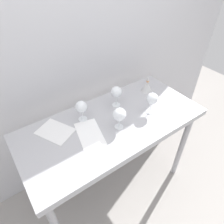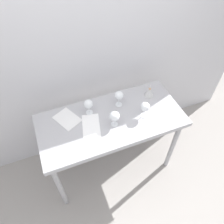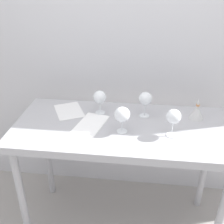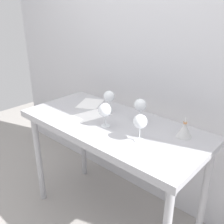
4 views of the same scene
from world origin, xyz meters
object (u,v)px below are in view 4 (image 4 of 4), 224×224
object	(u,v)px
decanter_funnel	(184,130)
wine_glass_near_right	(140,122)
wine_glass_far_right	(140,106)
wine_glass_far_left	(109,97)
tasting_sheet_lower	(91,115)
wine_glass_near_center	(105,111)
tasting_sheet_upper	(90,104)

from	to	relation	value
decanter_funnel	wine_glass_near_right	bearing A→B (deg)	-127.23
wine_glass_far_right	decanter_funnel	bearing A→B (deg)	1.33
wine_glass_far_left	tasting_sheet_lower	bearing A→B (deg)	-102.51
tasting_sheet_lower	wine_glass_near_center	bearing A→B (deg)	-3.71
wine_glass_near_center	wine_glass_far_left	distance (m)	0.28
wine_glass_far_left	wine_glass_far_right	bearing A→B (deg)	-1.32
wine_glass_near_center	tasting_sheet_upper	world-z (taller)	wine_glass_near_center
tasting_sheet_lower	tasting_sheet_upper	bearing A→B (deg)	152.42
wine_glass_far_right	wine_glass_far_left	world-z (taller)	wine_glass_far_right
tasting_sheet_upper	decanter_funnel	bearing A→B (deg)	-26.64
wine_glass_far_left	tasting_sheet_upper	distance (m)	0.25
decanter_funnel	wine_glass_far_right	bearing A→B (deg)	-178.67
tasting_sheet_upper	wine_glass_far_left	bearing A→B (deg)	-27.02
wine_glass_far_left	tasting_sheet_lower	distance (m)	0.20
wine_glass_near_center	decanter_funnel	world-z (taller)	wine_glass_near_center
wine_glass_near_right	tasting_sheet_lower	distance (m)	0.53
tasting_sheet_lower	decanter_funnel	bearing A→B (deg)	26.63
wine_glass_far_right	tasting_sheet_upper	size ratio (longest dim) A/B	0.72
wine_glass_far_left	tasting_sheet_lower	xyz separation A→B (m)	(-0.04, -0.16, -0.11)
wine_glass_near_center	wine_glass_far_left	bearing A→B (deg)	127.47
wine_glass_near_center	wine_glass_near_right	bearing A→B (deg)	-1.73
wine_glass_near_right	tasting_sheet_lower	xyz separation A→B (m)	(-0.51, 0.07, -0.13)
wine_glass_near_center	tasting_sheet_lower	size ratio (longest dim) A/B	0.61
wine_glass_near_right	tasting_sheet_upper	distance (m)	0.75
wine_glass_far_right	tasting_sheet_lower	world-z (taller)	wine_glass_far_right
wine_glass_near_center	decanter_funnel	size ratio (longest dim) A/B	1.14
wine_glass_far_right	decanter_funnel	xyz separation A→B (m)	(0.34, 0.01, -0.08)
tasting_sheet_lower	wine_glass_near_right	bearing A→B (deg)	5.23
wine_glass_near_center	wine_glass_near_right	distance (m)	0.30
wine_glass_far_right	tasting_sheet_lower	distance (m)	0.40
wine_glass_far_right	wine_glass_far_left	distance (m)	0.31
wine_glass_far_left	tasting_sheet_upper	bearing A→B (deg)	179.57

